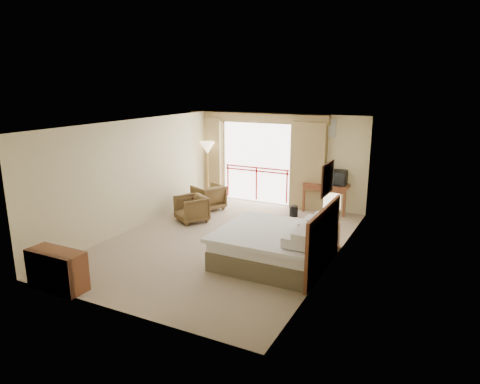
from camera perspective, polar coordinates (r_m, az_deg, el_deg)
The scene contains 29 objects.
floor at distance 9.94m, azimuth -1.96°, elevation -6.58°, with size 7.00×7.00×0.00m, color gray.
ceiling at distance 9.32m, azimuth -2.10°, elevation 9.12°, with size 7.00×7.00×0.00m, color white.
wall_back at distance 12.66m, azimuth 5.62°, elevation 4.30°, with size 5.00×5.00×0.00m, color beige.
wall_front at distance 6.81m, azimuth -16.37°, elevation -5.14°, with size 5.00×5.00×0.00m, color beige.
wall_left at distance 10.94m, azimuth -13.61°, elevation 2.35°, with size 7.00×7.00×0.00m, color beige.
wall_right at distance 8.65m, azimuth 12.65°, elevation -0.73°, with size 7.00×7.00×0.00m, color beige.
balcony_door at distance 12.97m, azimuth 2.27°, elevation 3.93°, with size 2.40×2.40×0.00m, color white.
balcony_railing at distance 13.03m, azimuth 2.21°, elevation 2.23°, with size 2.09×0.03×1.02m.
curtain_left at distance 13.60m, azimuth -4.32°, elevation 4.61°, with size 1.00×0.26×2.50m, color olive.
curtain_right at distance 12.26m, azimuth 9.06°, elevation 3.38°, with size 1.00×0.26×2.50m, color olive.
valance at distance 12.70m, azimuth 2.14°, elevation 9.85°, with size 4.40×0.22×0.28m, color olive.
hvac_vent at distance 12.09m, azimuth 11.50°, elevation 8.39°, with size 0.50×0.04×0.50m, color silver.
bed at distance 8.70m, azimuth 4.85°, elevation -7.09°, with size 2.13×2.06×0.97m.
headboard at distance 8.32m, azimuth 11.09°, elevation -6.33°, with size 0.06×2.10×1.30m, color brown.
framed_art at distance 7.98m, azimuth 11.58°, elevation 1.74°, with size 0.04×0.72×0.60m.
nightstand at distance 9.62m, azimuth 11.84°, elevation -5.91°, with size 0.37×0.45×0.53m, color brown.
table_lamp at distance 9.43m, azimuth 12.16°, elevation -1.37°, with size 0.37×0.37×0.66m.
phone at distance 9.40m, azimuth 11.40°, elevation -4.38°, with size 0.19×0.15×0.08m, color black.
desk at distance 12.27m, azimuth 11.55°, elevation 0.33°, with size 1.25×0.60×0.81m.
tv at distance 12.05m, azimuth 12.93°, elevation 1.88°, with size 0.46×0.37×0.42m.
coffee_maker at distance 12.24m, azimuth 9.97°, elevation 1.84°, with size 0.12×0.12×0.26m, color black.
cup at distance 12.17m, azimuth 10.56°, elevation 1.35°, with size 0.07×0.07×0.10m, color white.
wastebasket at distance 11.78m, azimuth 7.17°, elevation -2.54°, with size 0.23×0.23×0.29m, color black.
armchair_far at distance 12.42m, azimuth -4.20°, elevation -2.28°, with size 0.77×0.79×0.72m, color #4C381E.
armchair_near at distance 11.38m, azimuth -6.43°, elevation -3.91°, with size 0.73×0.75×0.69m, color #4C381E.
side_table at distance 11.83m, azimuth -6.53°, elevation -1.28°, with size 0.51×0.51×0.55m.
book at distance 11.79m, azimuth -6.55°, elevation -0.44°, with size 0.18×0.24×0.02m, color white.
floor_lamp at distance 13.14m, azimuth -4.36°, elevation 5.60°, with size 0.46×0.46×1.81m.
dresser at distance 8.29m, azimuth -23.23°, elevation -9.53°, with size 1.08×0.46×0.72m.
Camera 1 is at (4.47, -8.13, 3.56)m, focal length 32.00 mm.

